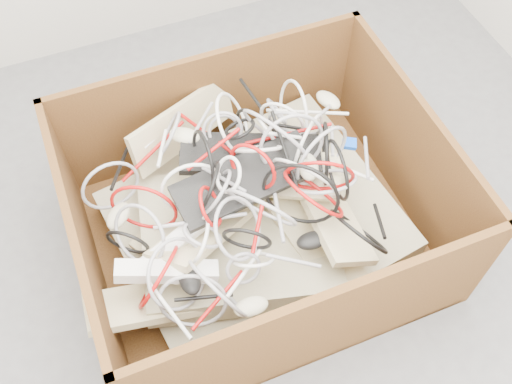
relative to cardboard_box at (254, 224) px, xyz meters
name	(u,v)px	position (x,y,z in m)	size (l,w,h in m)	color
ground	(272,293)	(-0.02, -0.21, -0.13)	(3.00, 3.00, 0.00)	#515053
cardboard_box	(254,224)	(0.00, 0.00, 0.00)	(1.18, 0.98, 0.52)	#3B220E
keyboard_pile	(247,200)	(-0.02, 0.02, 0.14)	(1.06, 0.96, 0.35)	#C6B48B
mice_scatter	(237,210)	(-0.08, -0.05, 0.21)	(0.94, 0.72, 0.19)	#BDB898
power_strip_left	(176,241)	(-0.29, -0.09, 0.21)	(0.28, 0.05, 0.04)	silver
power_strip_right	(167,271)	(-0.35, -0.18, 0.22)	(0.30, 0.06, 0.04)	silver
vga_plug	(349,144)	(0.37, 0.04, 0.23)	(0.04, 0.04, 0.02)	blue
cable_tangle	(251,184)	(-0.01, -0.02, 0.27)	(1.01, 0.84, 0.49)	gray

